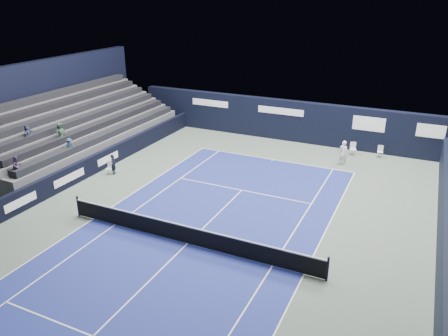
% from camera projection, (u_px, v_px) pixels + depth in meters
% --- Properties ---
extents(ground, '(48.00, 48.00, 0.00)m').
position_uv_depth(ground, '(207.00, 224.00, 21.68)').
color(ground, '#505F54').
rests_on(ground, ground).
extents(court_surface, '(10.97, 23.77, 0.01)m').
position_uv_depth(court_surface, '(187.00, 244.00, 20.01)').
color(court_surface, navy).
rests_on(court_surface, ground).
extents(enclosure_wall_right, '(0.30, 22.00, 1.80)m').
position_uv_depth(enclosure_wall_right, '(444.00, 216.00, 20.56)').
color(enclosure_wall_right, black).
rests_on(enclosure_wall_right, ground).
extents(folding_chair_back_a, '(0.51, 0.53, 0.92)m').
position_uv_depth(folding_chair_back_a, '(353.00, 146.00, 30.69)').
color(folding_chair_back_a, silver).
rests_on(folding_chair_back_a, ground).
extents(folding_chair_back_b, '(0.41, 0.40, 0.84)m').
position_uv_depth(folding_chair_back_b, '(380.00, 151.00, 30.28)').
color(folding_chair_back_b, silver).
rests_on(folding_chair_back_b, ground).
extents(line_judge_chair, '(0.41, 0.40, 0.83)m').
position_uv_depth(line_judge_chair, '(110.00, 167.00, 27.49)').
color(line_judge_chair, white).
rests_on(line_judge_chair, ground).
extents(line_judge, '(0.46, 0.55, 1.29)m').
position_uv_depth(line_judge, '(114.00, 164.00, 27.43)').
color(line_judge, black).
rests_on(line_judge, ground).
extents(court_markings, '(11.03, 23.83, 0.00)m').
position_uv_depth(court_markings, '(187.00, 244.00, 20.00)').
color(court_markings, white).
rests_on(court_markings, court_surface).
extents(tennis_net, '(12.90, 0.10, 1.10)m').
position_uv_depth(tennis_net, '(187.00, 234.00, 19.82)').
color(tennis_net, black).
rests_on(tennis_net, ground).
extents(back_sponsor_wall, '(26.00, 0.63, 3.10)m').
position_uv_depth(back_sponsor_wall, '(294.00, 121.00, 33.25)').
color(back_sponsor_wall, black).
rests_on(back_sponsor_wall, ground).
extents(side_barrier_left, '(0.33, 22.00, 1.20)m').
position_uv_depth(side_barrier_left, '(106.00, 158.00, 28.53)').
color(side_barrier_left, black).
rests_on(side_barrier_left, ground).
extents(spectator_stand, '(6.00, 18.00, 6.40)m').
position_uv_depth(spectator_stand, '(70.00, 127.00, 30.36)').
color(spectator_stand, '#515254').
rests_on(spectator_stand, ground).
extents(tennis_player, '(0.70, 0.90, 1.67)m').
position_uv_depth(tennis_player, '(343.00, 153.00, 28.86)').
color(tennis_player, white).
rests_on(tennis_player, ground).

